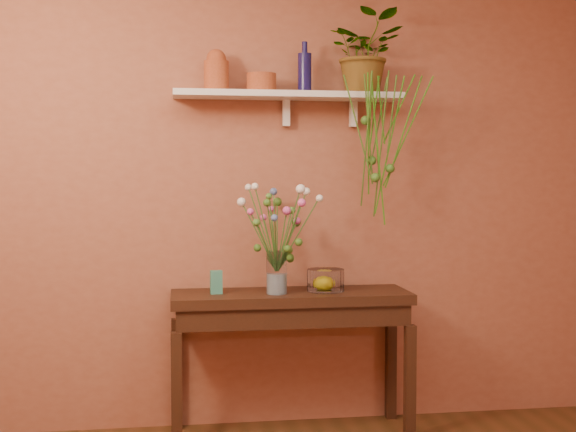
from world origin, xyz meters
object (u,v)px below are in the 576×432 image
(terracotta_jug, at_px, (216,71))
(bouquet, at_px, (280,219))
(sideboard, at_px, (291,313))
(spider_plant, at_px, (366,53))
(glass_bowl, at_px, (326,281))
(glass_vase, at_px, (277,276))
(blue_bottle, at_px, (305,72))

(terracotta_jug, distance_m, bouquet, 0.90)
(sideboard, xyz_separation_m, terracotta_jug, (-0.41, 0.10, 1.36))
(terracotta_jug, relative_size, spider_plant, 0.50)
(bouquet, bearing_deg, glass_bowl, 11.38)
(sideboard, relative_size, glass_bowl, 6.39)
(terracotta_jug, bearing_deg, spider_plant, 0.21)
(spider_plant, distance_m, glass_vase, 1.38)
(spider_plant, bearing_deg, glass_bowl, -157.73)
(blue_bottle, height_order, bouquet, blue_bottle)
(spider_plant, bearing_deg, bouquet, -163.14)
(blue_bottle, xyz_separation_m, glass_vase, (-0.18, -0.16, -1.14))
(terracotta_jug, relative_size, blue_bottle, 0.81)
(sideboard, distance_m, glass_vase, 0.24)
(bouquet, bearing_deg, blue_bottle, 45.00)
(glass_vase, relative_size, bouquet, 0.48)
(spider_plant, relative_size, glass_vase, 1.95)
(terracotta_jug, height_order, glass_vase, terracotta_jug)
(blue_bottle, distance_m, spider_plant, 0.37)
(terracotta_jug, distance_m, glass_bowl, 1.33)
(blue_bottle, height_order, glass_vase, blue_bottle)
(blue_bottle, bearing_deg, glass_bowl, -46.89)
(terracotta_jug, xyz_separation_m, glass_vase, (0.32, -0.15, -1.14))
(blue_bottle, relative_size, spider_plant, 0.62)
(spider_plant, xyz_separation_m, glass_bowl, (-0.25, -0.10, -1.30))
(sideboard, height_order, spider_plant, spider_plant)
(sideboard, height_order, bouquet, bouquet)
(blue_bottle, height_order, spider_plant, spider_plant)
(sideboard, relative_size, bouquet, 2.70)
(glass_vase, relative_size, glass_bowl, 1.13)
(spider_plant, bearing_deg, sideboard, -167.37)
(sideboard, bearing_deg, blue_bottle, 48.10)
(spider_plant, height_order, bouquet, spider_plant)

